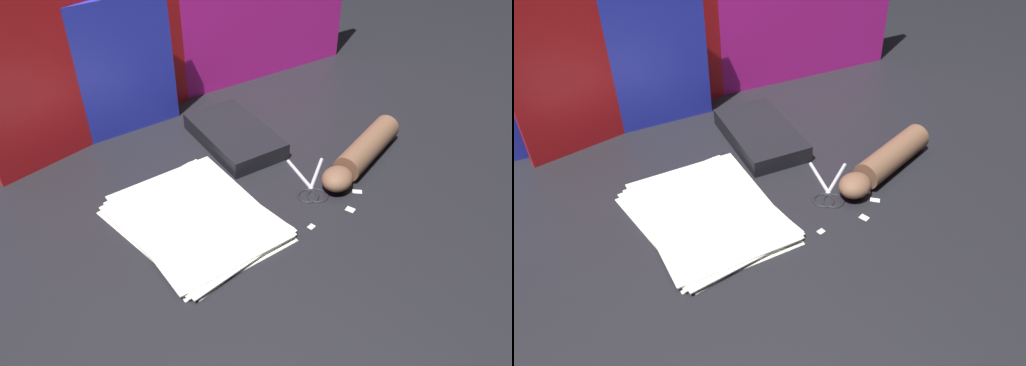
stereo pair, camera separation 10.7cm
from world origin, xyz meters
TOP-DOWN VIEW (x-y plane):
  - ground_plane at (0.00, 0.00)m, footprint 6.00×6.00m
  - backdrop_panel_left at (-0.27, 0.47)m, footprint 0.72×0.11m
  - backdrop_panel_center at (-0.04, 0.47)m, footprint 0.74×0.09m
  - paper_stack at (-0.14, 0.03)m, footprint 0.30×0.37m
  - book_closed at (0.11, 0.21)m, footprint 0.20×0.29m
  - scissors at (0.13, -0.05)m, footprint 0.17×0.18m
  - hand_forearm at (0.28, -0.07)m, footprint 0.32×0.14m
  - paper_scrap_near at (0.21, -0.10)m, footprint 0.03×0.03m
  - paper_scrap_mid at (0.03, -0.14)m, footprint 0.02×0.01m
  - paper_scrap_far at (0.14, -0.16)m, footprint 0.02×0.02m
  - paper_scrap_side at (0.20, -0.13)m, footprint 0.02×0.02m

SIDE VIEW (x-z plane):
  - ground_plane at x=0.00m, z-range 0.00..0.00m
  - paper_scrap_near at x=0.21m, z-range 0.00..0.00m
  - paper_scrap_mid at x=0.03m, z-range 0.00..0.00m
  - paper_scrap_far at x=0.14m, z-range 0.00..0.00m
  - paper_scrap_side at x=0.20m, z-range 0.00..0.00m
  - scissors at x=0.13m, z-range 0.00..0.01m
  - paper_stack at x=-0.14m, z-range 0.00..0.02m
  - book_closed at x=0.11m, z-range 0.00..0.04m
  - hand_forearm at x=0.28m, z-range 0.00..0.07m
  - backdrop_panel_left at x=-0.27m, z-range 0.00..0.35m
  - backdrop_panel_center at x=-0.04m, z-range 0.00..0.60m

